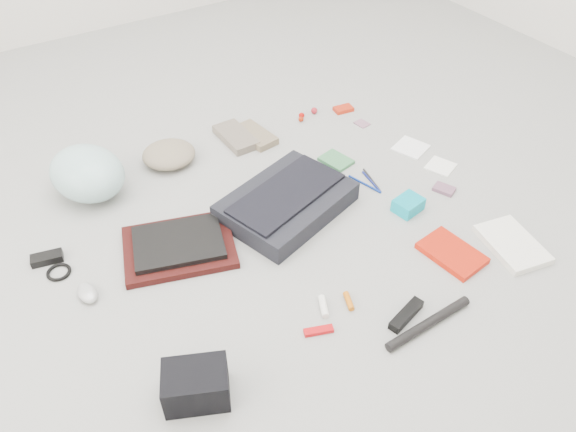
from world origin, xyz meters
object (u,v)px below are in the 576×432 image
bike_helmet (87,173)px  camera_bag (196,385)px  book_red (452,253)px  accordion_wallet (408,205)px  laptop (178,243)px  messenger_bag (287,203)px

bike_helmet → camera_bag: size_ratio=1.82×
bike_helmet → book_red: bike_helmet is taller
accordion_wallet → camera_bag: bearing=-174.3°
laptop → bike_helmet: size_ratio=0.96×
laptop → camera_bag: bearing=-91.6°
bike_helmet → accordion_wallet: (0.95, -0.72, -0.07)m
camera_bag → book_red: 0.95m
laptop → bike_helmet: bike_helmet is taller
bike_helmet → messenger_bag: bearing=-59.5°
book_red → accordion_wallet: (0.03, 0.26, 0.01)m
messenger_bag → accordion_wallet: messenger_bag is taller
messenger_bag → laptop: size_ratio=1.53×
book_red → camera_bag: bearing=174.3°
messenger_bag → camera_bag: 0.79m
laptop → accordion_wallet: (0.80, -0.26, -0.01)m
laptop → bike_helmet: (-0.16, 0.46, 0.06)m
book_red → accordion_wallet: 0.26m
accordion_wallet → laptop: bearing=152.0°
accordion_wallet → book_red: bearing=-106.5°
messenger_bag → laptop: messenger_bag is taller
messenger_bag → camera_bag: (-0.60, -0.52, 0.02)m
messenger_bag → book_red: 0.61m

